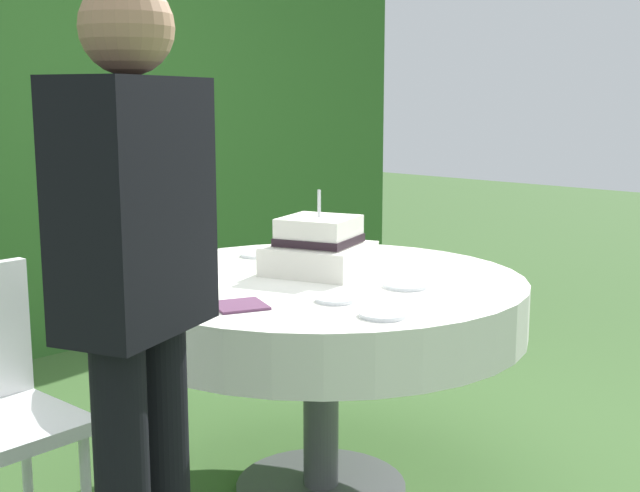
{
  "coord_description": "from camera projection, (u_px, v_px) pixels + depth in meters",
  "views": [
    {
      "loc": [
        -1.96,
        -1.93,
        1.35
      ],
      "look_at": [
        0.03,
        0.03,
        0.86
      ],
      "focal_mm": 46.92,
      "sensor_mm": 36.0,
      "label": 1
    }
  ],
  "objects": [
    {
      "name": "serving_plate_right",
      "position": [
        383.0,
        314.0,
        2.31
      ],
      "size": [
        0.14,
        0.14,
        0.01
      ],
      "primitive_type": "cylinder",
      "color": "white",
      "rests_on": "cake_table"
    },
    {
      "name": "serving_plate_left",
      "position": [
        406.0,
        285.0,
        2.67
      ],
      "size": [
        0.15,
        0.15,
        0.01
      ],
      "primitive_type": "cylinder",
      "color": "white",
      "rests_on": "cake_table"
    },
    {
      "name": "napkin_stack",
      "position": [
        240.0,
        305.0,
        2.41
      ],
      "size": [
        0.19,
        0.19,
        0.01
      ],
      "primitive_type": "cube",
      "rotation": [
        0.0,
        0.0,
        -0.39
      ],
      "color": "#603856",
      "rests_on": "cake_table"
    },
    {
      "name": "ground_plane",
      "position": [
        321.0,
        488.0,
        2.94
      ],
      "size": [
        20.0,
        20.0,
        0.0
      ],
      "primitive_type": "plane",
      "color": "#3D602D"
    },
    {
      "name": "standing_person",
      "position": [
        137.0,
        295.0,
        1.83
      ],
      "size": [
        0.41,
        0.32,
        1.6
      ],
      "color": "black",
      "rests_on": "ground_plane"
    },
    {
      "name": "cake_table",
      "position": [
        321.0,
        306.0,
        2.83
      ],
      "size": [
        1.38,
        1.38,
        0.76
      ],
      "color": "#4C4C51",
      "rests_on": "ground_plane"
    },
    {
      "name": "wedding_cake",
      "position": [
        319.0,
        247.0,
        2.88
      ],
      "size": [
        0.41,
        0.41,
        0.29
      ],
      "color": "white",
      "rests_on": "cake_table"
    },
    {
      "name": "serving_plate_near",
      "position": [
        336.0,
        299.0,
        2.48
      ],
      "size": [
        0.12,
        0.12,
        0.01
      ],
      "primitive_type": "cylinder",
      "color": "white",
      "rests_on": "cake_table"
    },
    {
      "name": "serving_plate_far",
      "position": [
        256.0,
        255.0,
        3.18
      ],
      "size": [
        0.12,
        0.12,
        0.01
      ],
      "primitive_type": "cylinder",
      "color": "white",
      "rests_on": "cake_table"
    }
  ]
}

